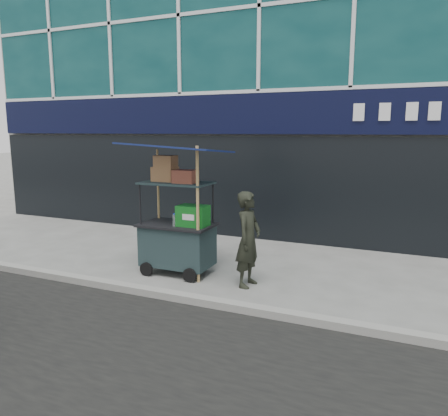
% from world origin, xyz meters
% --- Properties ---
extents(ground, '(80.00, 80.00, 0.00)m').
position_xyz_m(ground, '(0.00, 0.00, 0.00)').
color(ground, slate).
rests_on(ground, ground).
extents(curb, '(80.00, 0.18, 0.12)m').
position_xyz_m(curb, '(0.00, -0.20, 0.06)').
color(curb, gray).
rests_on(curb, ground).
extents(building, '(16.00, 6.20, 12.00)m').
position_xyz_m(building, '(0.00, 6.95, 6.02)').
color(building, gray).
rests_on(building, ground).
extents(vendor_cart, '(1.75, 1.24, 2.34)m').
position_xyz_m(vendor_cart, '(-0.45, 0.95, 0.82)').
color(vendor_cart, '#182629').
rests_on(vendor_cart, ground).
extents(vendor_man, '(0.42, 0.60, 1.57)m').
position_xyz_m(vendor_man, '(0.92, 0.84, 0.79)').
color(vendor_man, black).
rests_on(vendor_man, ground).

